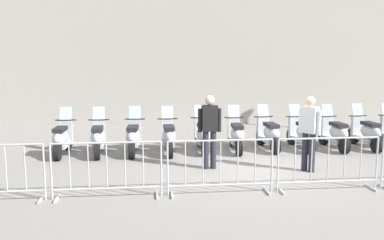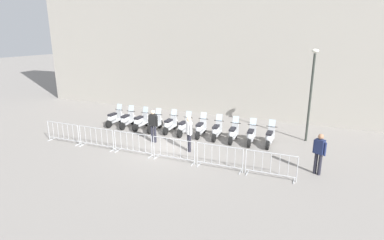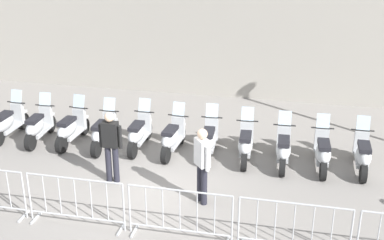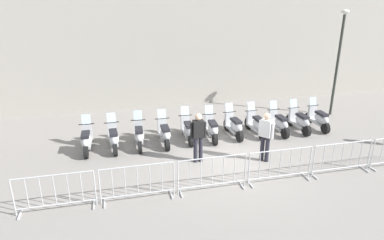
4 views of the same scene
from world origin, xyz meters
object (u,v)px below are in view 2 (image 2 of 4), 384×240
Objects in this scene: barrier_segment_3 at (174,150)px; barrier_segment_5 at (271,166)px; motorcycle_3 at (154,124)px; motorcycle_8 at (233,133)px; barrier_segment_1 at (96,138)px; motorcycle_7 at (217,131)px; barrier_segment_2 at (133,144)px; officer_near_row_end at (319,152)px; barrier_segment_0 at (63,133)px; motorcycle_6 at (201,129)px; motorcycle_9 at (251,136)px; motorcycle_10 at (270,137)px; officer_by_barriers at (189,132)px; motorcycle_4 at (170,125)px; officer_mid_plaza at (153,124)px; motorcycle_1 at (127,120)px; motorcycle_2 at (141,122)px; motorcycle_5 at (184,127)px; motorcycle_0 at (114,118)px; barrier_segment_4 at (219,157)px; street_lamp at (312,86)px.

barrier_segment_3 is 4.26m from barrier_segment_5.
motorcycle_3 is 4.71m from motorcycle_8.
barrier_segment_5 is (8.45, 1.11, 0.00)m from barrier_segment_1.
motorcycle_7 is 0.84× the size of barrier_segment_2.
officer_near_row_end reaches higher than motorcycle_3.
barrier_segment_0 is (-7.63, -4.55, 0.07)m from motorcycle_8.
motorcycle_9 is at bearing 5.13° from motorcycle_6.
motorcycle_6 is at bearing 68.55° from barrier_segment_2.
motorcycle_10 is at bearing 7.54° from motorcycle_7.
motorcycle_6 is 0.85× the size of barrier_segment_2.
motorcycle_4 is at bearing 141.11° from officer_by_barriers.
barrier_segment_1 is at bearing -132.31° from officer_mid_plaza.
motorcycle_9 is 9.76m from barrier_segment_0.
motorcycle_6 is 1.00× the size of motorcycle_7.
motorcycle_1 is 0.93m from motorcycle_2.
officer_mid_plaza reaches higher than barrier_segment_1.
motorcycle_1 is at bearing 156.37° from officer_mid_plaza.
barrier_segment_2 is at bearing -56.13° from motorcycle_2.
motorcycle_4 is 0.94m from motorcycle_5.
motorcycle_10 is (4.67, 0.65, 0.00)m from motorcycle_5.
motorcycle_0 is 1.00× the size of motorcycle_2.
officer_by_barriers is (0.56, -2.20, 0.53)m from motorcycle_6.
motorcycle_2 is 1.00× the size of officer_near_row_end.
motorcycle_5 is 4.72m from motorcycle_10.
motorcycle_6 is 2.33m from officer_by_barriers.
motorcycle_0 is 2.83m from motorcycle_3.
motorcycle_7 is 0.99× the size of officer_mid_plaza.
motorcycle_6 is at bearing 8.32° from motorcycle_0.
motorcycle_0 is at bearing -172.65° from motorcycle_2.
motorcycle_6 is 2.70m from officer_mid_plaza.
motorcycle_1 is 5.65m from motorcycle_7.
officer_mid_plaza reaches higher than motorcycle_9.
motorcycle_0 is at bearing -172.18° from motorcycle_7.
motorcycle_10 is (7.47, 1.03, 0.00)m from motorcycle_2.
officer_by_barriers is (-1.32, -2.32, 0.53)m from motorcycle_8.
motorcycle_0 is at bearing -172.74° from motorcycle_9.
motorcycle_8 is 1.88m from motorcycle_10.
officer_near_row_end reaches higher than barrier_segment_4.
motorcycle_1 is 0.85× the size of barrier_segment_4.
motorcycle_6 reaches higher than barrier_segment_3.
barrier_segment_4 is (4.58, -3.08, 0.07)m from motorcycle_4.
street_lamp is at bearing 22.83° from motorcycle_6.
motorcycle_4 is 0.85× the size of barrier_segment_4.
motorcycle_4 is 5.71m from barrier_segment_0.
barrier_segment_0 is 1.17× the size of officer_near_row_end.
motorcycle_7 is 3.69m from barrier_segment_3.
motorcycle_2 is 1.89m from motorcycle_4.
barrier_segment_0 and barrier_segment_1 have the same top height.
motorcycle_10 is (1.85, 0.33, 0.00)m from motorcycle_8.
motorcycle_10 is at bearing 12.02° from motorcycle_9.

